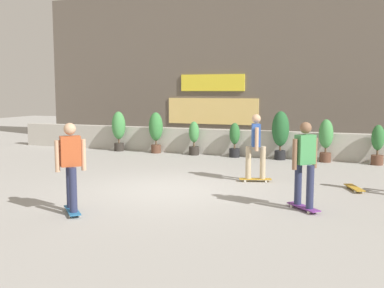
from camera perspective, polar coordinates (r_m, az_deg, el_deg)
ground_plane at (r=10.63m, az=-2.91°, el=-5.71°), size 48.00×48.00×0.00m
planter_wall at (r=16.16m, az=5.72°, el=0.16°), size 18.00×0.40×0.90m
building_backdrop at (r=19.96m, az=8.88°, el=9.40°), size 20.00×2.08×6.50m
potted_plant_0 at (r=17.45m, az=-9.13°, el=1.97°), size 0.51×0.51×1.49m
potted_plant_1 at (r=16.73m, az=-4.52°, el=1.82°), size 0.51×0.51×1.49m
potted_plant_2 at (r=16.17m, az=0.25°, el=0.84°), size 0.36×0.36×1.19m
potted_plant_3 at (r=15.71m, az=5.33°, el=0.59°), size 0.36×0.36×1.18m
potted_plant_4 at (r=15.33m, az=10.96°, el=1.57°), size 0.56×0.56×1.60m
potted_plant_5 at (r=15.16m, az=16.34°, el=0.74°), size 0.45×0.45×1.37m
potted_plant_6 at (r=15.13m, az=22.13°, el=0.08°), size 0.38×0.38×1.24m
skater_foreground at (r=11.51m, az=7.96°, el=-0.06°), size 0.82×0.54×1.70m
skater_mid_plaza at (r=8.71m, az=-14.87°, el=-2.40°), size 0.70×0.71×1.70m
skater_by_wall_left at (r=8.92m, az=13.86°, el=-2.15°), size 0.71×0.70×1.70m
skateboard_near_camera at (r=11.19m, az=19.55°, el=-5.15°), size 0.50×0.81×0.08m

